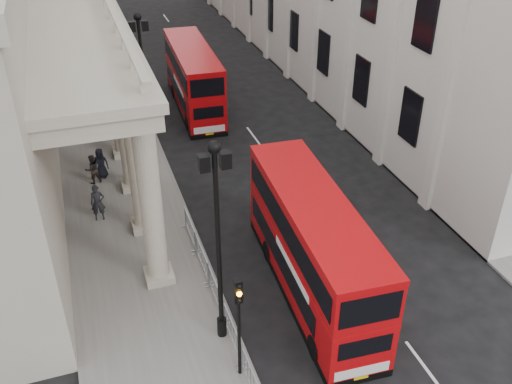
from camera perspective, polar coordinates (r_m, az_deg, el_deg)
name	(u,v)px	position (r m, az deg, el deg)	size (l,w,h in m)	color
sidewalk_west	(97,96)	(44.48, -15.61, 9.20)	(6.00, 140.00, 0.12)	slate
sidewalk_east	(303,72)	(47.90, 4.69, 11.90)	(3.00, 140.00, 0.12)	slate
kerb	(137,91)	(44.66, -11.83, 9.82)	(0.20, 140.00, 0.14)	slate
lamp_post_south	(218,233)	(19.53, -3.85, -4.16)	(1.05, 0.44, 8.32)	black
lamp_post_mid	(144,76)	(33.59, -11.16, 11.35)	(1.05, 0.44, 8.32)	black
lamp_post_north	(112,8)	(48.86, -14.21, 17.43)	(1.05, 0.44, 8.32)	black
traffic_light	(239,311)	(19.21, -1.74, -11.85)	(0.28, 0.33, 4.30)	black
crowd_barriers	(242,356)	(21.15, -1.43, -16.10)	(0.50, 18.75, 1.10)	gray
bus_near	(313,245)	(23.32, 5.71, -5.32)	(3.03, 10.47, 4.47)	#BE080D
bus_far	(193,77)	(40.46, -6.28, 11.33)	(2.91, 10.22, 4.37)	#C0080D
pedestrian_a	(98,203)	(29.16, -15.55, -1.05)	(0.70, 0.46, 1.93)	black
pedestrian_b	(92,169)	(32.45, -16.05, 2.20)	(0.83, 0.64, 1.70)	black
pedestrian_c	(101,163)	(32.89, -15.27, 2.81)	(0.86, 0.56, 1.76)	black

